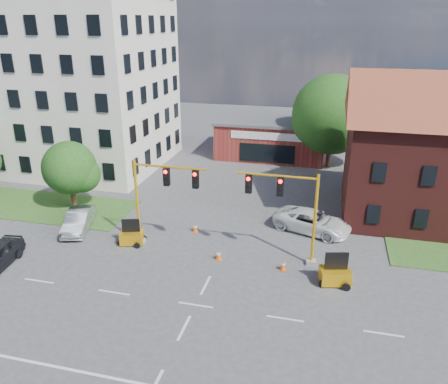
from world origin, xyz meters
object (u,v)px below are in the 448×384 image
(signal_mast_east, at_px, (289,207))
(trailer_west, at_px, (132,236))
(signal_mast_west, at_px, (159,194))
(pickup_white, at_px, (312,221))
(trailer_east, at_px, (335,274))

(signal_mast_east, distance_m, trailer_west, 11.38)
(trailer_west, bearing_deg, signal_mast_west, -11.31)
(pickup_white, bearing_deg, trailer_west, 130.83)
(pickup_white, bearing_deg, trailer_east, -147.25)
(signal_mast_west, relative_size, trailer_east, 3.08)
(trailer_east, distance_m, pickup_white, 7.01)
(trailer_west, distance_m, trailer_east, 14.12)
(signal_mast_east, height_order, trailer_east, signal_mast_east)
(pickup_white, bearing_deg, signal_mast_west, 134.02)
(signal_mast_east, height_order, trailer_west, signal_mast_east)
(trailer_east, bearing_deg, trailer_west, 159.86)
(signal_mast_east, xyz_separation_m, trailer_west, (-10.87, -0.22, -3.35))
(signal_mast_west, relative_size, trailer_west, 3.35)
(trailer_west, height_order, pickup_white, trailer_west)
(pickup_white, bearing_deg, signal_mast_east, -177.67)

